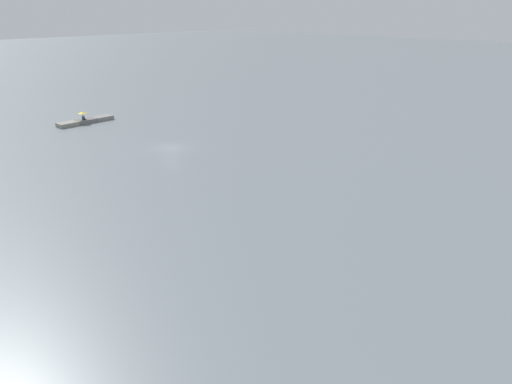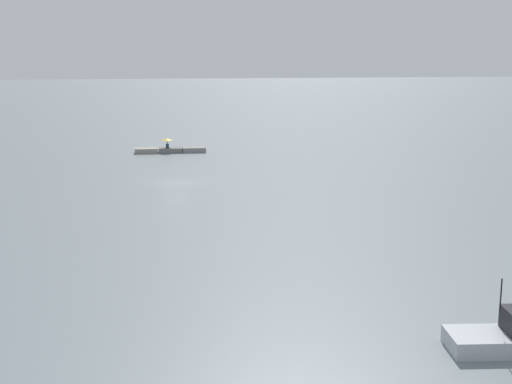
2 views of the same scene
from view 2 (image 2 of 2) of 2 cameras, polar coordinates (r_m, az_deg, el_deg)
name	(u,v)px [view 2 (image 2 of 2)]	position (r m, az deg, el deg)	size (l,w,h in m)	color
ground_plane	(176,183)	(73.81, -6.38, 0.74)	(500.00, 500.00, 0.00)	slate
seawall_pier	(170,150)	(95.14, -6.79, 3.32)	(9.22, 1.99, 0.63)	gray
person_seated_blue_left	(167,146)	(94.91, -7.03, 3.64)	(0.41, 0.62, 0.73)	#1E2333
umbrella_open_yellow	(167,139)	(94.93, -7.04, 4.17)	(1.39, 1.39, 1.30)	black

